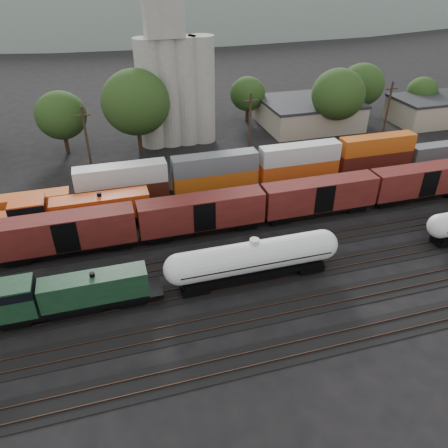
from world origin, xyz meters
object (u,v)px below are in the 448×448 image
object	(u,v)px
tank_car_a	(254,258)
grain_silo	(175,79)
orange_locomotive	(73,212)
green_locomotive	(63,295)

from	to	relation	value
tank_car_a	grain_silo	xyz separation A→B (m)	(0.11, 41.00, 8.38)
orange_locomotive	tank_car_a	bearing A→B (deg)	-40.22
grain_silo	tank_car_a	bearing A→B (deg)	-90.16
orange_locomotive	grain_silo	xyz separation A→B (m)	(17.85, 26.00, 8.50)
green_locomotive	tank_car_a	size ratio (longest dim) A/B	0.88
orange_locomotive	grain_silo	bearing A→B (deg)	55.53
orange_locomotive	grain_silo	distance (m)	32.66
green_locomotive	orange_locomotive	bearing A→B (deg)	86.49
green_locomotive	grain_silo	bearing A→B (deg)	65.40
tank_car_a	grain_silo	distance (m)	41.85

